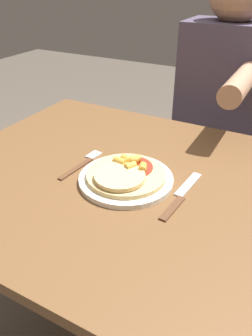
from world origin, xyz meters
TOP-DOWN VIEW (x-y plane):
  - dining_table at (0.00, 0.00)m, footprint 1.10×0.82m
  - plate at (-0.03, -0.02)m, footprint 0.24×0.24m
  - pizza at (-0.03, -0.03)m, footprint 0.20×0.20m
  - fork at (-0.17, -0.00)m, footprint 0.03×0.18m
  - knife at (0.12, -0.02)m, footprint 0.03×0.22m
  - person_diner at (0.05, 0.65)m, footprint 0.33×0.52m

SIDE VIEW (x-z plane):
  - dining_table at x=0.00m, z-range 0.26..1.02m
  - person_diner at x=0.05m, z-range 0.11..1.37m
  - fork at x=-0.17m, z-range 0.76..0.76m
  - knife at x=0.12m, z-range 0.76..0.76m
  - plate at x=-0.03m, z-range 0.76..0.77m
  - pizza at x=-0.03m, z-range 0.77..0.80m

